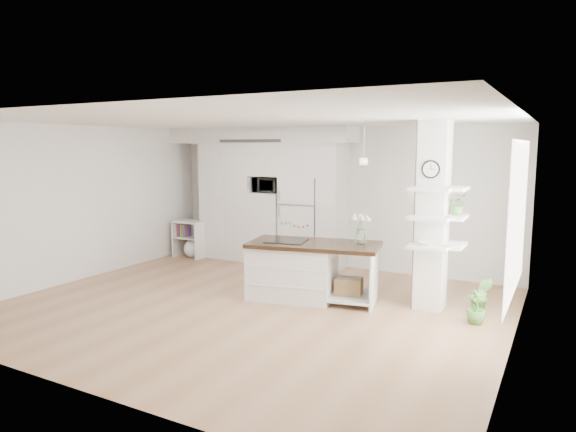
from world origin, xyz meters
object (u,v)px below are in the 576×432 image
object	(u,v)px
kitchen_island	(300,269)
bookshelf	(190,242)
floor_plant_a	(481,295)
refrigerator	(303,222)

from	to	relation	value
kitchen_island	bookshelf	distance (m)	3.72
bookshelf	floor_plant_a	xyz separation A→B (m)	(5.97, -0.98, -0.07)
refrigerator	kitchen_island	bearing A→B (deg)	-64.17
kitchen_island	refrigerator	bearing A→B (deg)	104.20
refrigerator	floor_plant_a	bearing A→B (deg)	-21.95
kitchen_island	bookshelf	world-z (taller)	kitchen_island
bookshelf	refrigerator	bearing A→B (deg)	11.59
refrigerator	kitchen_island	xyz separation A→B (m)	(0.95, -1.96, -0.41)
refrigerator	kitchen_island	world-z (taller)	refrigerator
kitchen_island	floor_plant_a	distance (m)	2.64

